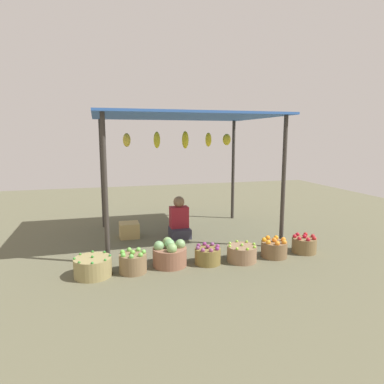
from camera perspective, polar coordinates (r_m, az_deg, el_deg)
ground_plane at (r=6.71m, az=-1.39°, el=-7.23°), size 14.00×14.00×0.00m
market_stall_structure at (r=6.44m, az=-1.44°, el=11.08°), size 3.22×2.52×2.28m
vendor_person at (r=6.58m, az=-2.11°, el=-4.88°), size 0.36×0.44×0.78m
basket_green_chilies at (r=5.02m, az=-16.06°, el=-11.79°), size 0.51×0.51×0.29m
basket_green_apples at (r=5.03m, az=-9.72°, el=-11.41°), size 0.39×0.39×0.33m
basket_cabbages at (r=5.20m, az=-3.70°, el=-10.24°), size 0.50×0.50×0.40m
basket_purple_onions at (r=5.28m, az=2.60°, el=-10.41°), size 0.39×0.39×0.29m
basket_limes at (r=5.43m, az=8.23°, el=-9.99°), size 0.45×0.45×0.28m
basket_oranges at (r=5.71m, az=13.40°, el=-9.06°), size 0.41×0.41×0.31m
basket_red_apples at (r=6.05m, az=18.03°, el=-8.26°), size 0.39×0.39×0.31m
wooden_crate_near_vendor at (r=6.68m, az=-10.33°, el=-6.19°), size 0.36×0.35×0.28m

